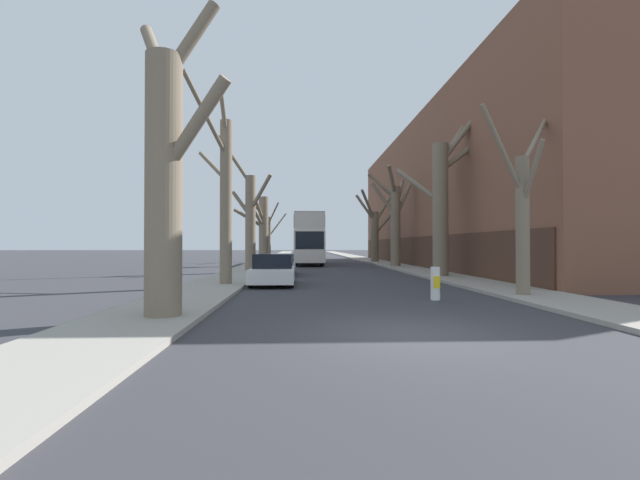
# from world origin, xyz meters

# --- Properties ---
(ground_plane) EXTENTS (300.00, 300.00, 0.00)m
(ground_plane) POSITION_xyz_m (0.00, 0.00, 0.00)
(ground_plane) COLOR #333338
(sidewalk_left) EXTENTS (2.65, 120.00, 0.12)m
(sidewalk_left) POSITION_xyz_m (-5.79, 50.00, 0.06)
(sidewalk_left) COLOR gray
(sidewalk_left) RESTS_ON ground
(sidewalk_right) EXTENTS (2.65, 120.00, 0.12)m
(sidewalk_right) POSITION_xyz_m (5.79, 50.00, 0.06)
(sidewalk_right) COLOR gray
(sidewalk_right) RESTS_ON ground
(building_facade_right) EXTENTS (10.08, 43.48, 12.15)m
(building_facade_right) POSITION_xyz_m (12.10, 28.06, 6.06)
(building_facade_right) COLOR brown
(building_facade_right) RESTS_ON ground
(street_tree_left_0) EXTENTS (2.80, 2.38, 7.59)m
(street_tree_left_0) POSITION_xyz_m (-5.33, 1.87, 3.46)
(street_tree_left_0) COLOR #7A6B56
(street_tree_left_0) RESTS_ON ground
(street_tree_left_1) EXTENTS (1.75, 3.90, 8.38)m
(street_tree_left_1) POSITION_xyz_m (-5.41, 10.09, 3.94)
(street_tree_left_1) COLOR #7A6B56
(street_tree_left_1) RESTS_ON ground
(street_tree_left_2) EXTENTS (3.58, 1.48, 8.76)m
(street_tree_left_2) POSITION_xyz_m (-5.44, 19.47, 3.52)
(street_tree_left_2) COLOR #7A6B56
(street_tree_left_2) RESTS_ON ground
(street_tree_left_3) EXTENTS (2.95, 4.08, 5.93)m
(street_tree_left_3) POSITION_xyz_m (-5.49, 28.58, 3.26)
(street_tree_left_3) COLOR #7A6B56
(street_tree_left_3) RESTS_ON ground
(street_tree_left_4) EXTENTS (4.19, 3.83, 6.52)m
(street_tree_left_4) POSITION_xyz_m (-5.55, 36.95, 2.97)
(street_tree_left_4) COLOR #7A6B56
(street_tree_left_4) RESTS_ON ground
(street_tree_right_0) EXTENTS (3.98, 3.35, 6.85)m
(street_tree_right_0) POSITION_xyz_m (5.30, 5.67, 2.87)
(street_tree_right_0) COLOR #7A6B56
(street_tree_right_0) RESTS_ON ground
(street_tree_right_1) EXTENTS (4.44, 2.93, 9.38)m
(street_tree_right_1) POSITION_xyz_m (5.61, 14.88, 4.27)
(street_tree_right_1) COLOR #7A6B56
(street_tree_right_1) RESTS_ON ground
(street_tree_right_2) EXTENTS (3.75, 3.07, 7.95)m
(street_tree_right_2) POSITION_xyz_m (5.39, 25.54, 3.84)
(street_tree_right_2) COLOR #7A6B56
(street_tree_right_2) RESTS_ON ground
(street_tree_right_3) EXTENTS (4.42, 2.21, 7.34)m
(street_tree_right_3) POSITION_xyz_m (5.48, 35.15, 3.24)
(street_tree_right_3) COLOR #7A6B56
(street_tree_right_3) RESTS_ON ground
(double_decker_bus) EXTENTS (2.57, 10.68, 4.51)m
(double_decker_bus) POSITION_xyz_m (-1.42, 31.03, 2.56)
(double_decker_bus) COLOR silver
(double_decker_bus) RESTS_ON ground
(parked_car_0) EXTENTS (1.89, 4.08, 1.39)m
(parked_car_0) POSITION_xyz_m (-3.37, 10.79, 0.65)
(parked_car_0) COLOR silver
(parked_car_0) RESTS_ON ground
(parked_car_1) EXTENTS (1.81, 4.52, 1.26)m
(parked_car_1) POSITION_xyz_m (-3.37, 17.20, 0.61)
(parked_car_1) COLOR #9EA3AD
(parked_car_1) RESTS_ON ground
(traffic_bollard) EXTENTS (0.30, 0.31, 1.07)m
(traffic_bollard) POSITION_xyz_m (2.18, 5.25, 0.53)
(traffic_bollard) COLOR white
(traffic_bollard) RESTS_ON ground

